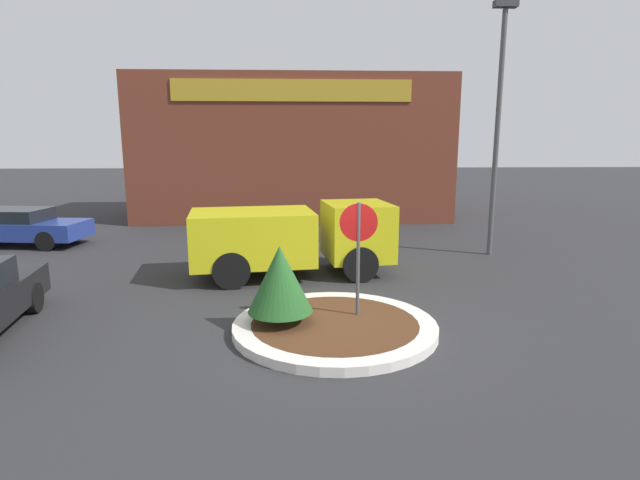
# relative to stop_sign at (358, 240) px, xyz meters

# --- Properties ---
(ground_plane) EXTENTS (120.00, 120.00, 0.00)m
(ground_plane) POSITION_rel_stop_sign_xyz_m (-0.49, -0.42, -1.72)
(ground_plane) COLOR #2D2D30
(traffic_island) EXTENTS (3.97, 3.97, 0.18)m
(traffic_island) POSITION_rel_stop_sign_xyz_m (-0.49, -0.42, -1.64)
(traffic_island) COLOR silver
(traffic_island) RESTS_ON ground_plane
(stop_sign) EXTENTS (0.75, 0.07, 2.47)m
(stop_sign) POSITION_rel_stop_sign_xyz_m (0.00, 0.00, 0.00)
(stop_sign) COLOR #4C4C51
(stop_sign) RESTS_ON ground_plane
(island_shrub) EXTENTS (1.26, 1.26, 1.52)m
(island_shrub) POSITION_rel_stop_sign_xyz_m (-1.54, -0.37, -0.67)
(island_shrub) COLOR brown
(island_shrub) RESTS_ON traffic_island
(utility_truck) EXTENTS (5.58, 2.79, 1.96)m
(utility_truck) POSITION_rel_stop_sign_xyz_m (-1.36, 3.71, -0.61)
(utility_truck) COLOR gold
(utility_truck) RESTS_ON ground_plane
(storefront_building) EXTENTS (14.34, 6.07, 6.52)m
(storefront_building) POSITION_rel_stop_sign_xyz_m (-1.35, 15.06, 1.54)
(storefront_building) COLOR brown
(storefront_building) RESTS_ON ground_plane
(parked_sedan_blue) EXTENTS (4.52, 2.27, 1.30)m
(parked_sedan_blue) POSITION_rel_stop_sign_xyz_m (-10.91, 8.19, -1.04)
(parked_sedan_blue) COLOR navy
(parked_sedan_blue) RESTS_ON ground_plane
(light_pole) EXTENTS (0.70, 0.30, 7.74)m
(light_pole) POSITION_rel_stop_sign_xyz_m (5.06, 6.02, 2.72)
(light_pole) COLOR #4C4C51
(light_pole) RESTS_ON ground_plane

